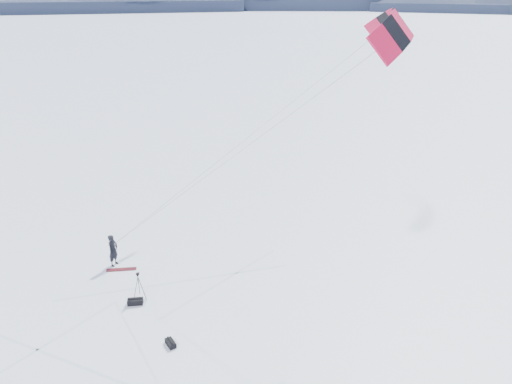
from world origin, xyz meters
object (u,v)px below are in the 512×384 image
(snowboard, at_px, (121,269))
(gear_bag_a, at_px, (135,301))
(snowkiter, at_px, (115,265))
(tripod, at_px, (138,282))
(gear_bag_b, at_px, (171,343))

(snowboard, xyz_separation_m, gear_bag_a, (2.31, -2.79, 0.13))
(snowkiter, xyz_separation_m, gear_bag_a, (2.94, -3.19, 0.15))
(snowkiter, distance_m, tripod, 4.04)
(snowboard, distance_m, gear_bag_b, 7.46)
(snowboard, distance_m, tripod, 3.33)
(snowboard, distance_m, gear_bag_a, 3.63)
(tripod, xyz_separation_m, gear_bag_a, (0.03, -0.55, -0.80))
(snowkiter, height_order, tripod, tripod)
(tripod, height_order, gear_bag_a, tripod)
(snowkiter, distance_m, gear_bag_a, 4.34)
(tripod, distance_m, gear_bag_a, 0.97)
(snowkiter, bearing_deg, snowboard, -116.88)
(snowkiter, relative_size, snowboard, 1.15)
(snowboard, relative_size, gear_bag_a, 1.96)
(gear_bag_a, relative_size, gear_bag_b, 1.26)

